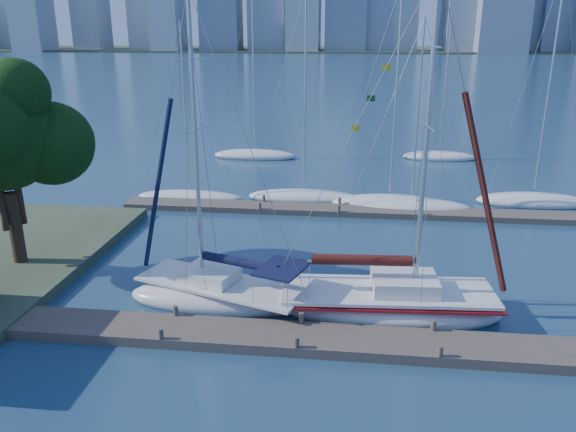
# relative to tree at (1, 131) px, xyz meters

# --- Properties ---
(ground) EXTENTS (700.00, 700.00, 0.00)m
(ground) POSITION_rel_tree_xyz_m (14.03, -5.10, -6.83)
(ground) COLOR navy
(ground) RESTS_ON ground
(near_dock) EXTENTS (26.00, 2.00, 0.40)m
(near_dock) POSITION_rel_tree_xyz_m (14.03, -5.10, -6.63)
(near_dock) COLOR #4A4036
(near_dock) RESTS_ON ground
(far_dock) EXTENTS (30.00, 1.80, 0.36)m
(far_dock) POSITION_rel_tree_xyz_m (16.03, 10.90, -6.65)
(far_dock) COLOR #4A4036
(far_dock) RESTS_ON ground
(far_shore) EXTENTS (800.00, 100.00, 1.50)m
(far_shore) POSITION_rel_tree_xyz_m (14.03, 314.90, -6.83)
(far_shore) COLOR #38472D
(far_shore) RESTS_ON ground
(tree) EXTENTS (7.39, 6.75, 10.06)m
(tree) POSITION_rel_tree_xyz_m (0.00, 0.00, 0.00)
(tree) COLOR black
(tree) RESTS_ON ground
(sailboat_navy) EXTENTS (8.42, 5.05, 13.24)m
(sailboat_navy) POSITION_rel_tree_xyz_m (10.41, -2.18, -5.76)
(sailboat_navy) COLOR silver
(sailboat_navy) RESTS_ON ground
(sailboat_maroon) EXTENTS (9.44, 3.63, 13.93)m
(sailboat_maroon) POSITION_rel_tree_xyz_m (17.42, -2.35, -5.81)
(sailboat_maroon) COLOR silver
(sailboat_maroon) RESTS_ON ground
(bg_boat_0) EXTENTS (7.57, 4.08, 12.01)m
(bg_boat_0) POSITION_rel_tree_xyz_m (4.71, 12.64, -6.61)
(bg_boat_0) COLOR silver
(bg_boat_0) RESTS_ON ground
(bg_boat_1) EXTENTS (7.97, 3.21, 14.04)m
(bg_boat_1) POSITION_rel_tree_xyz_m (12.56, 13.46, -6.57)
(bg_boat_1) COLOR silver
(bg_boat_1) RESTS_ON ground
(bg_boat_2) EXTENTS (7.77, 3.28, 14.35)m
(bg_boat_2) POSITION_rel_tree_xyz_m (18.31, 12.49, -6.54)
(bg_boat_2) COLOR silver
(bg_boat_2) RESTS_ON ground
(bg_boat_3) EXTENTS (8.00, 3.43, 12.23)m
(bg_boat_3) POSITION_rel_tree_xyz_m (19.67, 12.03, -6.57)
(bg_boat_3) COLOR silver
(bg_boat_3) RESTS_ON ground
(bg_boat_4) EXTENTS (7.75, 5.28, 15.58)m
(bg_boat_4) POSITION_rel_tree_xyz_m (27.90, 14.26, -6.53)
(bg_boat_4) COLOR silver
(bg_boat_4) RESTS_ON ground
(bg_boat_6) EXTENTS (7.62, 2.55, 15.48)m
(bg_boat_6) POSITION_rel_tree_xyz_m (6.88, 26.35, -6.54)
(bg_boat_6) COLOR silver
(bg_boat_6) RESTS_ON ground
(bg_boat_7) EXTENTS (6.56, 2.36, 12.93)m
(bg_boat_7) POSITION_rel_tree_xyz_m (23.59, 27.78, -6.57)
(bg_boat_7) COLOR silver
(bg_boat_7) RESTS_ON ground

